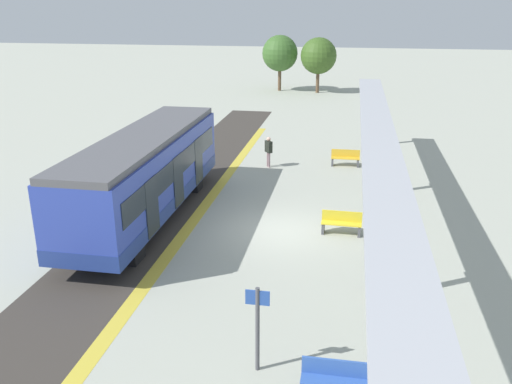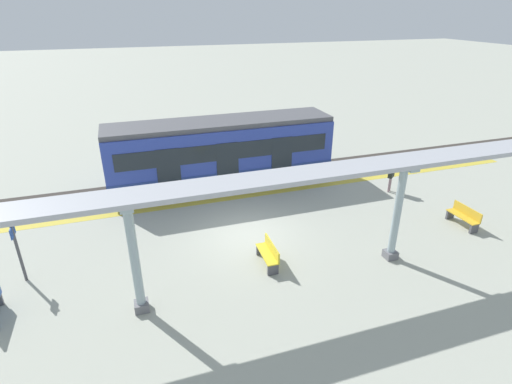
# 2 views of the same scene
# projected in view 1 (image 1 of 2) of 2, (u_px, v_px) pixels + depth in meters

# --- Properties ---
(ground_plane) EXTENTS (176.00, 176.00, 0.00)m
(ground_plane) POSITION_uv_depth(u_px,v_px,m) (281.00, 231.00, 20.39)
(ground_plane) COLOR #A6A99A
(tactile_edge_strip) EXTENTS (0.48, 34.24, 0.01)m
(tactile_edge_strip) POSITION_uv_depth(u_px,v_px,m) (191.00, 224.00, 20.98)
(tactile_edge_strip) COLOR gold
(tactile_edge_strip) RESTS_ON ground
(trackbed) EXTENTS (3.20, 46.24, 0.01)m
(trackbed) POSITION_uv_depth(u_px,v_px,m) (147.00, 221.00, 21.28)
(trackbed) COLOR #38332D
(trackbed) RESTS_ON ground
(train_near_carriage) EXTENTS (2.65, 11.47, 3.48)m
(train_near_carriage) POSITION_uv_depth(u_px,v_px,m) (146.00, 175.00, 20.95)
(train_near_carriage) COLOR #2C41A4
(train_near_carriage) RESTS_ON ground
(canopy_pillar_second) EXTENTS (1.10, 0.44, 3.81)m
(canopy_pillar_second) POSITION_uv_depth(u_px,v_px,m) (379.00, 240.00, 15.03)
(canopy_pillar_second) COLOR slate
(canopy_pillar_second) RESTS_ON ground
(canopy_pillar_third) EXTENTS (1.10, 0.44, 3.81)m
(canopy_pillar_third) POSITION_uv_depth(u_px,v_px,m) (371.00, 154.00, 23.48)
(canopy_pillar_third) COLOR slate
(canopy_pillar_third) RESTS_ON ground
(canopy_pillar_fourth) EXTENTS (1.10, 0.44, 3.81)m
(canopy_pillar_fourth) POSITION_uv_depth(u_px,v_px,m) (368.00, 115.00, 31.67)
(canopy_pillar_fourth) COLOR slate
(canopy_pillar_fourth) RESTS_ON ground
(canopy_beam) EXTENTS (1.20, 27.50, 0.16)m
(canopy_beam) POSITION_uv_depth(u_px,v_px,m) (378.00, 134.00, 18.64)
(canopy_beam) COLOR #A8AAB2
(canopy_beam) RESTS_ON canopy_pillar_nearest
(bench_near_end) EXTENTS (1.50, 0.45, 0.86)m
(bench_near_end) POSITION_uv_depth(u_px,v_px,m) (335.00, 379.00, 11.71)
(bench_near_end) COLOR #325AAB
(bench_near_end) RESTS_ON ground
(bench_mid_platform) EXTENTS (1.51, 0.48, 0.86)m
(bench_mid_platform) POSITION_uv_depth(u_px,v_px,m) (341.00, 223.00, 20.00)
(bench_mid_platform) COLOR gold
(bench_mid_platform) RESTS_ON ground
(bench_far_end) EXTENTS (1.51, 0.46, 0.86)m
(bench_far_end) POSITION_uv_depth(u_px,v_px,m) (345.00, 158.00, 28.33)
(bench_far_end) COLOR gold
(bench_far_end) RESTS_ON ground
(platform_info_sign) EXTENTS (0.56, 0.10, 2.20)m
(platform_info_sign) POSITION_uv_depth(u_px,v_px,m) (257.00, 321.00, 12.26)
(platform_info_sign) COLOR #4C4C51
(platform_info_sign) RESTS_ON ground
(passenger_waiting_near_edge) EXTENTS (0.46, 0.50, 1.62)m
(passenger_waiting_near_edge) POSITION_uv_depth(u_px,v_px,m) (269.00, 148.00, 27.93)
(passenger_waiting_near_edge) COLOR gray
(passenger_waiting_near_edge) RESTS_ON ground
(tree_left_background) EXTENTS (3.39, 3.39, 5.15)m
(tree_left_background) POSITION_uv_depth(u_px,v_px,m) (319.00, 56.00, 50.22)
(tree_left_background) COLOR brown
(tree_left_background) RESTS_ON ground
(tree_right_background) EXTENTS (3.43, 3.43, 5.30)m
(tree_right_background) POSITION_uv_depth(u_px,v_px,m) (280.00, 53.00, 51.38)
(tree_right_background) COLOR brown
(tree_right_background) RESTS_ON ground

